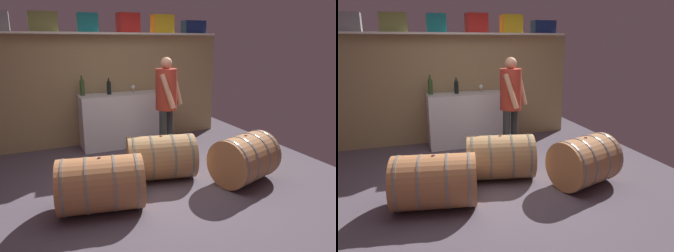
{
  "view_description": "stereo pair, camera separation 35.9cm",
  "coord_description": "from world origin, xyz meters",
  "views": [
    {
      "loc": [
        -1.34,
        -3.41,
        1.85
      ],
      "look_at": [
        0.24,
        0.16,
        0.8
      ],
      "focal_mm": 33.77,
      "sensor_mm": 36.0,
      "label": 1
    },
    {
      "loc": [
        -1.0,
        -3.54,
        1.85
      ],
      "look_at": [
        0.24,
        0.16,
        0.8
      ],
      "focal_mm": 33.77,
      "sensor_mm": 36.0,
      "label": 2
    }
  ],
  "objects": [
    {
      "name": "back_wall_panel",
      "position": [
        0.0,
        2.35,
        0.98
      ],
      "size": [
        4.41,
        0.1,
        1.97
      ],
      "primitive_type": "cube",
      "color": "#9E875C",
      "rests_on": "ground"
    },
    {
      "name": "toolcase_yellow",
      "position": [
        1.02,
        2.2,
        2.16
      ],
      "size": [
        0.39,
        0.32,
        0.32
      ],
      "primitive_type": "cube",
      "rotation": [
        0.0,
        0.0,
        -0.06
      ],
      "color": "yellow",
      "rests_on": "high_shelf_board"
    },
    {
      "name": "work_cabinet",
      "position": [
        0.21,
        2.02,
        0.47
      ],
      "size": [
        1.59,
        0.54,
        0.95
      ],
      "primitive_type": "cube",
      "color": "white",
      "rests_on": "ground"
    },
    {
      "name": "ground_plane",
      "position": [
        0.0,
        0.59,
        -0.01
      ],
      "size": [
        5.61,
        7.89,
        0.02
      ],
      "primitive_type": "cube",
      "color": "#554C57"
    },
    {
      "name": "wine_bottle_dark",
      "position": [
        -0.06,
        2.05,
        1.08
      ],
      "size": [
        0.08,
        0.08,
        0.28
      ],
      "color": "black",
      "rests_on": "work_cabinet"
    },
    {
      "name": "wine_barrel_near",
      "position": [
        -0.72,
        -0.16,
        0.32
      ],
      "size": [
        1.02,
        0.78,
        0.64
      ],
      "rotation": [
        0.0,
        0.0,
        -0.18
      ],
      "color": "#B17144",
      "rests_on": "ground"
    },
    {
      "name": "toolcase_teal",
      "position": [
        -0.34,
        2.2,
        2.15
      ],
      "size": [
        0.32,
        0.27,
        0.31
      ],
      "primitive_type": "cube",
      "rotation": [
        0.0,
        0.0,
        -0.02
      ],
      "color": "#167D7F",
      "rests_on": "high_shelf_board"
    },
    {
      "name": "high_shelf_board",
      "position": [
        0.0,
        2.2,
        1.98
      ],
      "size": [
        4.06,
        0.4,
        0.03
      ],
      "primitive_type": "cube",
      "color": "silver",
      "rests_on": "back_wall_panel"
    },
    {
      "name": "wine_barrel_far",
      "position": [
        0.23,
        0.36,
        0.31
      ],
      "size": [
        1.02,
        0.79,
        0.62
      ],
      "rotation": [
        0.0,
        0.0,
        -0.21
      ],
      "color": "tan",
      "rests_on": "ground"
    },
    {
      "name": "wine_barrel_flank",
      "position": [
        1.21,
        -0.18,
        0.33
      ],
      "size": [
        0.95,
        0.85,
        0.66
      ],
      "rotation": [
        0.0,
        0.0,
        0.31
      ],
      "color": "#A97144",
      "rests_on": "ground"
    },
    {
      "name": "winemaker_pouring",
      "position": [
        0.66,
        1.18,
        0.99
      ],
      "size": [
        0.5,
        0.5,
        1.62
      ],
      "rotation": [
        0.0,
        0.0,
        -2.35
      ],
      "color": "#282E30",
      "rests_on": "ground"
    },
    {
      "name": "toolcase_olive",
      "position": [
        -1.03,
        2.2,
        2.15
      ],
      "size": [
        0.43,
        0.22,
        0.31
      ],
      "primitive_type": "cube",
      "rotation": [
        0.0,
        0.0,
        0.01
      ],
      "color": "olive",
      "rests_on": "high_shelf_board"
    },
    {
      "name": "toolcase_red",
      "position": [
        0.37,
        2.2,
        2.16
      ],
      "size": [
        0.37,
        0.3,
        0.33
      ],
      "primitive_type": "cube",
      "rotation": [
        0.0,
        0.0,
        0.02
      ],
      "color": "red",
      "rests_on": "high_shelf_board"
    },
    {
      "name": "wine_glass",
      "position": [
        0.41,
        2.12,
        1.04
      ],
      "size": [
        0.08,
        0.08,
        0.13
      ],
      "color": "white",
      "rests_on": "work_cabinet"
    },
    {
      "name": "wine_bottle_green",
      "position": [
        -0.51,
        2.12,
        1.1
      ],
      "size": [
        0.08,
        0.08,
        0.34
      ],
      "color": "#335228",
      "rests_on": "work_cabinet"
    },
    {
      "name": "toolcase_navy",
      "position": [
        1.67,
        2.2,
        2.12
      ],
      "size": [
        0.43,
        0.25,
        0.23
      ],
      "primitive_type": "cube",
      "rotation": [
        0.0,
        0.0,
        -0.01
      ],
      "color": "navy",
      "rests_on": "high_shelf_board"
    }
  ]
}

